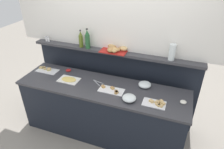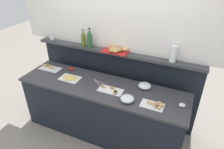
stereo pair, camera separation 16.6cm
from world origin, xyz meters
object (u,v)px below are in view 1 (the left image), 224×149
object	(u,v)px
glass_bowl_medium	(145,85)
salt_shaker	(46,39)
condiment_bowl_teal	(183,102)
condiment_bowl_dark	(68,70)
olive_oil_bottle	(81,39)
water_carafe	(172,52)
sandwich_platter_front	(156,103)
serving_tongs	(97,82)
glass_bowl_large	(129,98)
bread_basket	(116,49)
cold_cuts_platter	(69,80)
sandwich_platter_rear	(111,90)
wine_bottle_green	(87,40)
sandwich_platter_side	(47,70)
pepper_shaker	(48,39)

from	to	relation	value
glass_bowl_medium	salt_shaker	size ratio (longest dim) A/B	2.10
condiment_bowl_teal	condiment_bowl_dark	distance (m)	1.82
olive_oil_bottle	water_carafe	bearing A→B (deg)	0.81
glass_bowl_medium	condiment_bowl_dark	world-z (taller)	glass_bowl_medium
sandwich_platter_front	salt_shaker	world-z (taller)	salt_shaker
sandwich_platter_front	serving_tongs	xyz separation A→B (m)	(-0.90, 0.21, -0.01)
olive_oil_bottle	water_carafe	xyz separation A→B (m)	(1.39, 0.02, -0.01)
glass_bowl_large	olive_oil_bottle	size ratio (longest dim) A/B	0.66
condiment_bowl_dark	salt_shaker	size ratio (longest dim) A/B	0.99
glass_bowl_medium	bread_basket	world-z (taller)	bread_basket
condiment_bowl_teal	condiment_bowl_dark	world-z (taller)	condiment_bowl_dark
salt_shaker	cold_cuts_platter	bearing A→B (deg)	-34.91
cold_cuts_platter	glass_bowl_large	xyz separation A→B (m)	(0.99, -0.16, 0.02)
sandwich_platter_rear	serving_tongs	xyz separation A→B (m)	(-0.27, 0.13, -0.00)
sandwich_platter_rear	serving_tongs	world-z (taller)	sandwich_platter_rear
cold_cuts_platter	bread_basket	size ratio (longest dim) A/B	0.76
glass_bowl_large	condiment_bowl_dark	bearing A→B (deg)	160.64
condiment_bowl_teal	bread_basket	distance (m)	1.23
salt_shaker	serving_tongs	bearing A→B (deg)	-18.79
sandwich_platter_front	wine_bottle_green	world-z (taller)	wine_bottle_green
glass_bowl_large	olive_oil_bottle	world-z (taller)	olive_oil_bottle
condiment_bowl_dark	salt_shaker	bearing A→B (deg)	156.90
condiment_bowl_dark	serving_tongs	xyz separation A→B (m)	(0.58, -0.15, -0.01)
sandwich_platter_rear	condiment_bowl_dark	bearing A→B (deg)	161.86
glass_bowl_large	olive_oil_bottle	bearing A→B (deg)	148.51
sandwich_platter_front	serving_tongs	bearing A→B (deg)	167.05
cold_cuts_platter	condiment_bowl_dark	xyz separation A→B (m)	(-0.15, 0.24, 0.01)
water_carafe	cold_cuts_platter	bearing A→B (deg)	-161.92
sandwich_platter_front	cold_cuts_platter	size ratio (longest dim) A/B	0.94
sandwich_platter_rear	sandwich_platter_side	distance (m)	1.21
olive_oil_bottle	pepper_shaker	world-z (taller)	olive_oil_bottle
serving_tongs	pepper_shaker	bearing A→B (deg)	160.48
condiment_bowl_dark	wine_bottle_green	size ratio (longest dim) A/B	0.27
sandwich_platter_front	glass_bowl_medium	bearing A→B (deg)	122.61
sandwich_platter_side	sandwich_platter_front	bearing A→B (deg)	-7.96
cold_cuts_platter	sandwich_platter_rear	bearing A→B (deg)	-3.01
sandwich_platter_rear	serving_tongs	size ratio (longest dim) A/B	1.94
sandwich_platter_side	salt_shaker	size ratio (longest dim) A/B	4.10
cold_cuts_platter	salt_shaker	size ratio (longest dim) A/B	3.60
sandwich_platter_side	serving_tongs	world-z (taller)	sandwich_platter_side
condiment_bowl_teal	condiment_bowl_dark	size ratio (longest dim) A/B	0.94
condiment_bowl_teal	sandwich_platter_side	bearing A→B (deg)	177.08
glass_bowl_large	pepper_shaker	size ratio (longest dim) A/B	2.10
sandwich_platter_front	condiment_bowl_dark	bearing A→B (deg)	166.31
sandwich_platter_side	olive_oil_bottle	bearing A→B (deg)	30.81
glass_bowl_medium	condiment_bowl_teal	distance (m)	0.58
condiment_bowl_teal	water_carafe	size ratio (longest dim) A/B	0.35
olive_oil_bottle	salt_shaker	distance (m)	0.68
salt_shaker	glass_bowl_large	bearing A→B (deg)	-20.53
glass_bowl_large	sandwich_platter_side	bearing A→B (deg)	168.75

